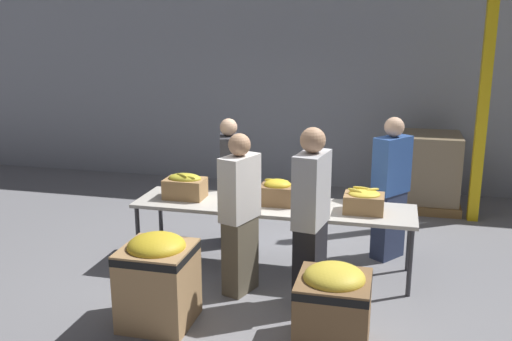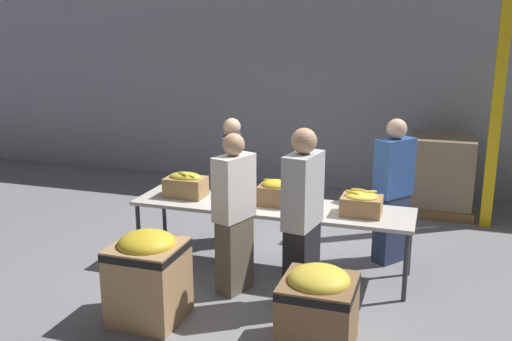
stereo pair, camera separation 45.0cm
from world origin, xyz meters
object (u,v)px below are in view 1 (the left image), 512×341
at_px(donation_bin_0, 158,277).
at_px(pallet_stack_0, 427,172).
at_px(volunteer_0, 229,183).
at_px(volunteer_1, 390,189).
at_px(support_pillar, 486,78).
at_px(volunteer_3, 311,221).
at_px(sorting_table, 273,209).
at_px(banana_box_1, 277,192).
at_px(donation_bin_1, 333,303).
at_px(banana_box_2, 364,201).
at_px(volunteer_2, 240,215).
at_px(banana_box_0, 185,186).

height_order(donation_bin_0, pallet_stack_0, pallet_stack_0).
height_order(volunteer_0, volunteer_1, volunteer_1).
bearing_deg(pallet_stack_0, support_pillar, -36.55).
bearing_deg(volunteer_0, volunteer_3, 23.62).
distance_m(volunteer_3, support_pillar, 3.79).
bearing_deg(sorting_table, volunteer_1, 28.06).
bearing_deg(pallet_stack_0, sorting_table, -122.45).
xyz_separation_m(banana_box_1, donation_bin_0, (-0.81, -1.45, -0.45)).
bearing_deg(volunteer_1, donation_bin_1, 25.35).
xyz_separation_m(banana_box_2, pallet_stack_0, (0.79, 2.82, -0.34)).
relative_size(volunteer_0, pallet_stack_0, 1.42).
height_order(volunteer_2, support_pillar, support_pillar).
xyz_separation_m(banana_box_1, banana_box_2, (0.94, -0.05, -0.02)).
height_order(donation_bin_0, donation_bin_1, donation_bin_0).
height_order(volunteer_3, support_pillar, support_pillar).
xyz_separation_m(sorting_table, donation_bin_0, (-0.77, -1.43, -0.26)).
xyz_separation_m(banana_box_1, volunteer_2, (-0.25, -0.64, -0.08)).
relative_size(sorting_table, donation_bin_0, 3.57).
xyz_separation_m(banana_box_0, volunteer_2, (0.82, -0.63, -0.08)).
xyz_separation_m(volunteer_1, volunteer_3, (-0.72, -1.44, 0.05)).
relative_size(banana_box_0, volunteer_2, 0.27).
bearing_deg(sorting_table, volunteer_3, -55.41).
bearing_deg(banana_box_2, volunteer_3, -121.24).
distance_m(volunteer_1, pallet_stack_0, 2.21).
relative_size(banana_box_0, volunteer_0, 0.28).
bearing_deg(volunteer_3, volunteer_1, -17.02).
relative_size(sorting_table, donation_bin_1, 4.21).
distance_m(volunteer_0, pallet_stack_0, 3.28).
bearing_deg(banana_box_1, banana_box_0, -179.12).
xyz_separation_m(banana_box_2, volunteer_1, (0.27, 0.69, -0.05)).
height_order(banana_box_1, support_pillar, support_pillar).
height_order(volunteer_3, donation_bin_0, volunteer_3).
distance_m(volunteer_1, support_pillar, 2.33).
xyz_separation_m(sorting_table, volunteer_2, (-0.21, -0.62, 0.11)).
relative_size(volunteer_0, volunteer_2, 0.96).
bearing_deg(sorting_table, donation_bin_0, -118.42).
xyz_separation_m(volunteer_2, donation_bin_1, (1.05, -0.81, -0.44)).
bearing_deg(volunteer_1, support_pillar, -178.16).
height_order(donation_bin_0, support_pillar, support_pillar).
bearing_deg(sorting_table, donation_bin_1, -59.62).
bearing_deg(banana_box_2, banana_box_1, 177.03).
distance_m(banana_box_1, donation_bin_0, 1.72).
relative_size(volunteer_3, donation_bin_0, 2.06).
xyz_separation_m(sorting_table, banana_box_1, (0.04, 0.02, 0.19)).
bearing_deg(volunteer_0, donation_bin_0, -18.93).
xyz_separation_m(banana_box_0, volunteer_1, (2.29, 0.66, -0.07)).
relative_size(donation_bin_0, pallet_stack_0, 0.77).
distance_m(banana_box_2, support_pillar, 2.96).
distance_m(banana_box_1, support_pillar, 3.48).
bearing_deg(pallet_stack_0, volunteer_1, -103.83).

